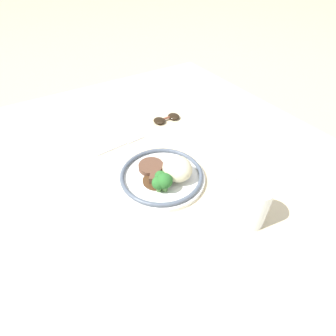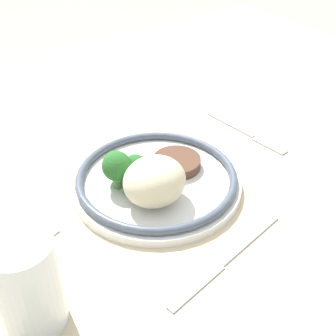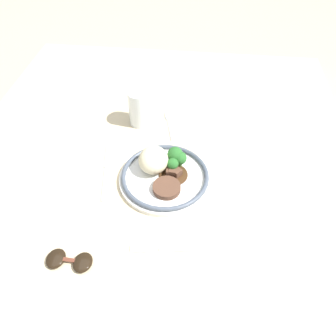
{
  "view_description": "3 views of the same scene",
  "coord_description": "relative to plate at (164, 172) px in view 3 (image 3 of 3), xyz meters",
  "views": [
    {
      "loc": [
        0.46,
        -0.31,
        0.58
      ],
      "look_at": [
        0.0,
        -0.02,
        0.1
      ],
      "focal_mm": 28.0,
      "sensor_mm": 36.0,
      "label": 1
    },
    {
      "loc": [
        0.3,
        0.41,
        0.48
      ],
      "look_at": [
        -0.02,
        -0.03,
        0.08
      ],
      "focal_mm": 50.0,
      "sensor_mm": 36.0,
      "label": 2
    },
    {
      "loc": [
        -0.59,
        -0.11,
        0.72
      ],
      "look_at": [
        0.01,
        -0.04,
        0.07
      ],
      "focal_mm": 35.0,
      "sensor_mm": 36.0,
      "label": 3
    }
  ],
  "objects": [
    {
      "name": "ground_plane",
      "position": [
        0.0,
        0.03,
        -0.07
      ],
      "size": [
        8.0,
        8.0,
        0.0
      ],
      "primitive_type": "plane",
      "color": "tan"
    },
    {
      "name": "dining_table",
      "position": [
        0.0,
        0.03,
        -0.05
      ],
      "size": [
        1.44,
        1.16,
        0.05
      ],
      "color": "beige",
      "rests_on": "ground"
    },
    {
      "name": "plate",
      "position": [
        0.0,
        0.0,
        0.0
      ],
      "size": [
        0.25,
        0.25,
        0.08
      ],
      "color": "white",
      "rests_on": "dining_table"
    },
    {
      "name": "juice_glass",
      "position": [
        0.23,
        0.1,
        0.03
      ],
      "size": [
        0.07,
        0.07,
        0.12
      ],
      "color": "orange",
      "rests_on": "dining_table"
    },
    {
      "name": "fork",
      "position": [
        -0.22,
        -0.02,
        -0.02
      ],
      "size": [
        0.03,
        0.17,
        0.0
      ],
      "rotation": [
        0.0,
        0.0,
        1.66
      ],
      "color": "#ADADB2",
      "rests_on": "dining_table"
    },
    {
      "name": "knife",
      "position": [
        0.01,
        0.17,
        -0.02
      ],
      "size": [
        0.21,
        0.04,
        0.0
      ],
      "rotation": [
        0.0,
        0.0,
        0.16
      ],
      "color": "#ADADB2",
      "rests_on": "dining_table"
    },
    {
      "name": "spoon",
      "position": [
        0.25,
        0.02,
        -0.02
      ],
      "size": [
        0.14,
        0.05,
        0.01
      ],
      "rotation": [
        0.0,
        0.0,
        0.24
      ],
      "color": "#ADADB2",
      "rests_on": "dining_table"
    },
    {
      "name": "sunglasses",
      "position": [
        -0.27,
        0.18,
        -0.01
      ],
      "size": [
        0.05,
        0.11,
        0.01
      ],
      "rotation": [
        0.0,
        0.0,
        -0.04
      ],
      "color": "black",
      "rests_on": "dining_table"
    }
  ]
}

